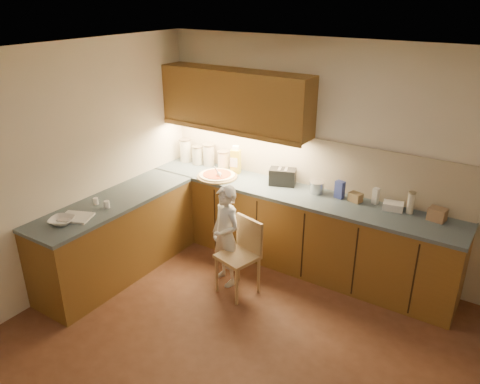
{
  "coord_description": "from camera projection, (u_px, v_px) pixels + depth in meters",
  "views": [
    {
      "loc": [
        1.78,
        -2.76,
        3.05
      ],
      "look_at": [
        -0.8,
        1.2,
        1.0
      ],
      "focal_mm": 35.0,
      "sensor_mm": 36.0,
      "label": 1
    }
  ],
  "objects": [
    {
      "name": "dough_cloth",
      "position": [
        76.0,
        217.0,
        4.73
      ],
      "size": [
        0.37,
        0.34,
        0.02
      ],
      "primitive_type": "cube",
      "rotation": [
        0.0,
        0.0,
        0.39
      ],
      "color": "silver",
      "rests_on": "l_counter"
    },
    {
      "name": "flat_pack",
      "position": [
        393.0,
        206.0,
        4.9
      ],
      "size": [
        0.23,
        0.18,
        0.08
      ],
      "primitive_type": "cube",
      "rotation": [
        0.0,
        0.0,
        0.2
      ],
      "color": "white",
      "rests_on": "l_counter"
    },
    {
      "name": "steel_pot",
      "position": [
        317.0,
        187.0,
        5.31
      ],
      "size": [
        0.18,
        0.18,
        0.13
      ],
      "color": "silver",
      "rests_on": "l_counter"
    },
    {
      "name": "canister_a",
      "position": [
        186.0,
        150.0,
        6.24
      ],
      "size": [
        0.16,
        0.16,
        0.31
      ],
      "rotation": [
        0.0,
        0.0,
        -0.11
      ],
      "color": "white",
      "rests_on": "l_counter"
    },
    {
      "name": "canister_b",
      "position": [
        197.0,
        155.0,
        6.15
      ],
      "size": [
        0.14,
        0.14,
        0.25
      ],
      "rotation": [
        0.0,
        0.0,
        0.15
      ],
      "color": "beige",
      "rests_on": "l_counter"
    },
    {
      "name": "mixing_bowl",
      "position": [
        62.0,
        221.0,
        4.62
      ],
      "size": [
        0.32,
        0.32,
        0.06
      ],
      "primitive_type": "imported",
      "rotation": [
        0.0,
        0.0,
        0.42
      ],
      "color": "white",
      "rests_on": "l_counter"
    },
    {
      "name": "card_box_a",
      "position": [
        355.0,
        197.0,
        5.09
      ],
      "size": [
        0.16,
        0.13,
        0.1
      ],
      "primitive_type": "cube",
      "rotation": [
        0.0,
        0.0,
        -0.28
      ],
      "color": "#9C7E54",
      "rests_on": "l_counter"
    },
    {
      "name": "toaster",
      "position": [
        283.0,
        177.0,
        5.51
      ],
      "size": [
        0.35,
        0.27,
        0.2
      ],
      "rotation": [
        0.0,
        0.0,
        0.34
      ],
      "color": "black",
      "rests_on": "l_counter"
    },
    {
      "name": "tall_jar",
      "position": [
        411.0,
        203.0,
        4.8
      ],
      "size": [
        0.08,
        0.08,
        0.24
      ],
      "rotation": [
        0.0,
        0.0,
        0.03
      ],
      "color": "silver",
      "rests_on": "l_counter"
    },
    {
      "name": "spice_jar_b",
      "position": [
        107.0,
        204.0,
        4.94
      ],
      "size": [
        0.07,
        0.07,
        0.08
      ],
      "primitive_type": "cylinder",
      "rotation": [
        0.0,
        0.0,
        -0.1
      ],
      "color": "white",
      "rests_on": "l_counter"
    },
    {
      "name": "pizza_on_board",
      "position": [
        217.0,
        176.0,
        5.75
      ],
      "size": [
        0.5,
        0.5,
        0.2
      ],
      "rotation": [
        0.0,
        0.0,
        -0.43
      ],
      "color": "#A18550",
      "rests_on": "l_counter"
    },
    {
      "name": "backsplash",
      "position": [
        307.0,
        161.0,
        5.45
      ],
      "size": [
        3.75,
        0.02,
        0.58
      ],
      "primitive_type": "cube",
      "color": "#BEAE93",
      "rests_on": "l_counter"
    },
    {
      "name": "card_box_b",
      "position": [
        437.0,
        214.0,
        4.67
      ],
      "size": [
        0.18,
        0.15,
        0.13
      ],
      "primitive_type": "cube",
      "rotation": [
        0.0,
        0.0,
        -0.15
      ],
      "color": "#9C7654",
      "rests_on": "l_counter"
    },
    {
      "name": "oil_jug",
      "position": [
        236.0,
        161.0,
        5.84
      ],
      "size": [
        0.14,
        0.12,
        0.36
      ],
      "rotation": [
        0.0,
        0.0,
        0.29
      ],
      "color": "gold",
      "rests_on": "l_counter"
    },
    {
      "name": "canister_d",
      "position": [
        223.0,
        160.0,
        5.98
      ],
      "size": [
        0.15,
        0.15,
        0.24
      ],
      "rotation": [
        0.0,
        0.0,
        0.38
      ],
      "color": "silver",
      "rests_on": "l_counter"
    },
    {
      "name": "upper_cabinets",
      "position": [
        235.0,
        100.0,
        5.53
      ],
      "size": [
        1.95,
        0.36,
        0.73
      ],
      "color": "brown",
      "rests_on": "ground"
    },
    {
      "name": "l_counter",
      "position": [
        233.0,
        231.0,
        5.46
      ],
      "size": [
        3.77,
        2.62,
        0.92
      ],
      "color": "brown",
      "rests_on": "ground"
    },
    {
      "name": "room",
      "position": [
        242.0,
        186.0,
        3.55
      ],
      "size": [
        4.54,
        4.5,
        2.62
      ],
      "color": "#58301E",
      "rests_on": "ground"
    },
    {
      "name": "canister_c",
      "position": [
        209.0,
        155.0,
        6.1
      ],
      "size": [
        0.15,
        0.15,
        0.29
      ],
      "rotation": [
        0.0,
        0.0,
        0.18
      ],
      "color": "beige",
      "rests_on": "l_counter"
    },
    {
      "name": "child",
      "position": [
        226.0,
        236.0,
        5.09
      ],
      "size": [
        0.5,
        0.42,
        1.16
      ],
      "primitive_type": "imported",
      "rotation": [
        0.0,
        0.0,
        -0.39
      ],
      "color": "white",
      "rests_on": "ground"
    },
    {
      "name": "white_bottle",
      "position": [
        376.0,
        196.0,
        5.02
      ],
      "size": [
        0.07,
        0.07,
        0.18
      ],
      "primitive_type": "cube",
      "rotation": [
        0.0,
        0.0,
        -0.18
      ],
      "color": "silver",
      "rests_on": "l_counter"
    },
    {
      "name": "spice_jar_a",
      "position": [
        96.0,
        201.0,
        5.03
      ],
      "size": [
        0.07,
        0.07,
        0.07
      ],
      "primitive_type": "cylinder",
      "rotation": [
        0.0,
        0.0,
        0.39
      ],
      "color": "white",
      "rests_on": "l_counter"
    },
    {
      "name": "wooden_chair",
      "position": [
        242.0,
        251.0,
        4.99
      ],
      "size": [
        0.46,
        0.46,
        0.84
      ],
      "rotation": [
        0.0,
        0.0,
        -0.25
      ],
      "color": "tan",
      "rests_on": "ground"
    },
    {
      "name": "blue_box",
      "position": [
        340.0,
        190.0,
        5.16
      ],
      "size": [
        0.11,
        0.09,
        0.2
      ],
      "primitive_type": "cube",
      "rotation": [
        0.0,
        0.0,
        -0.2
      ],
      "color": "#34429D",
      "rests_on": "l_counter"
    }
  ]
}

